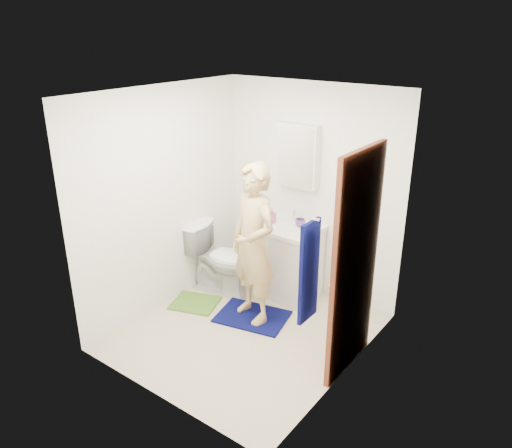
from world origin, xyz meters
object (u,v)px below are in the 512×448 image
Objects in this scene: towel at (309,272)px; toothbrush_cup at (300,223)px; medicine_cabinet at (298,156)px; man at (253,244)px; vanity_cabinet at (284,261)px; toilet at (222,258)px; soap_dispenser at (272,216)px.

toothbrush_cup is at bearing 123.50° from towel.
medicine_cabinet reaches higher than toothbrush_cup.
man is at bearing -86.76° from medicine_cabinet.
vanity_cabinet is 0.72m from toilet.
towel is 7.08× the size of toothbrush_cup.
man is (0.66, -0.28, 0.46)m from toilet.
medicine_cabinet is at bearing 124.61° from towel.
toothbrush_cup is (0.15, 0.06, 0.49)m from vanity_cabinet.
medicine_cabinet is 4.15× the size of soap_dispenser.
man reaches higher than towel.
medicine_cabinet reaches higher than towel.
man is at bearing -71.37° from soap_dispenser.
toilet is 0.85m from man.
medicine_cabinet is 2.11m from towel.
soap_dispenser is at bearing -61.29° from toilet.
towel is at bearing -51.53° from vanity_cabinet.
vanity_cabinet is 1.14× the size of medicine_cabinet.
towel is at bearing -131.62° from toilet.
man reaches higher than soap_dispenser.
toilet reaches higher than vanity_cabinet.
medicine_cabinet is at bearing 133.94° from toothbrush_cup.
man is at bearing -122.81° from toilet.
soap_dispenser is (0.45, 0.36, 0.52)m from toilet.
soap_dispenser is at bearing -123.46° from medicine_cabinet.
toilet is at bearing -147.90° from vanity_cabinet.
towel is 1.45m from man.
medicine_cabinet reaches higher than man.
medicine_cabinet is 0.41× the size of man.
medicine_cabinet is 0.74m from toothbrush_cup.
medicine_cabinet is 0.87× the size of towel.
toilet is at bearing -149.65° from toothbrush_cup.
man is (0.05, -0.66, 0.47)m from vanity_cabinet.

